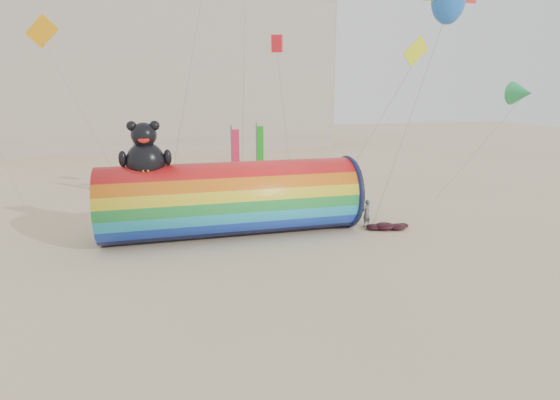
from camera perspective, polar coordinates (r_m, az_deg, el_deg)
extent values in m
plane|color=#CCB58C|center=(21.08, -0.27, -7.39)|extent=(160.00, 160.00, 0.00)
cube|color=#B7AD99|center=(65.42, -21.82, 15.07)|extent=(60.00, 15.00, 20.00)
cube|color=#28303D|center=(57.94, -22.72, 15.75)|extent=(59.50, 0.12, 17.00)
cylinder|color=red|center=(23.92, -6.27, 0.18)|extent=(13.77, 4.02, 4.02)
torus|color=#0F1438|center=(25.75, 8.73, 1.10)|extent=(0.28, 4.21, 4.21)
cylinder|color=black|center=(25.82, 9.06, 1.12)|extent=(0.07, 3.98, 3.98)
ellipsoid|color=black|center=(23.27, -17.12, 4.73)|extent=(1.96, 1.76, 2.07)
ellipsoid|color=yellow|center=(22.67, -17.15, 4.20)|extent=(1.01, 0.44, 0.88)
sphere|color=black|center=(23.10, -17.37, 8.10)|extent=(1.26, 1.26, 1.26)
sphere|color=black|center=(23.10, -18.83, 9.14)|extent=(0.50, 0.50, 0.50)
sphere|color=black|center=(23.05, -16.07, 9.33)|extent=(0.50, 0.50, 0.50)
ellipsoid|color=red|center=(22.61, -17.38, 7.54)|extent=(0.56, 0.20, 0.35)
ellipsoid|color=black|center=(23.20, -19.87, 5.07)|extent=(0.41, 0.41, 0.83)
ellipsoid|color=black|center=(23.10, -14.46, 5.42)|extent=(0.41, 0.41, 0.83)
imported|color=slate|center=(25.88, 11.23, -1.69)|extent=(0.70, 0.60, 1.62)
ellipsoid|color=#3A0A12|center=(25.67, 13.50, -3.35)|extent=(1.17, 0.99, 0.41)
ellipsoid|color=#3A0A12|center=(25.85, 15.08, -3.40)|extent=(0.99, 0.84, 0.34)
ellipsoid|color=#3A0A12|center=(25.54, 12.15, -3.47)|extent=(0.91, 0.77, 0.32)
ellipsoid|color=#3A0A12|center=(26.17, 13.66, -3.18)|extent=(0.78, 0.66, 0.27)
ellipsoid|color=#3A0A12|center=(26.35, 15.69, -3.21)|extent=(0.73, 0.62, 0.25)
cylinder|color=#59595E|center=(33.38, -18.36, 4.52)|extent=(0.10, 0.10, 5.20)
cube|color=#1D1DDA|center=(33.36, -17.84, 4.64)|extent=(0.56, 0.06, 4.50)
cylinder|color=#59595E|center=(33.75, -6.30, 5.25)|extent=(0.10, 0.10, 5.20)
cube|color=#D41D44|center=(33.79, -5.78, 5.36)|extent=(0.56, 0.06, 4.50)
cylinder|color=#59595E|center=(36.85, -3.07, 6.04)|extent=(0.10, 0.10, 5.20)
cube|color=#179A19|center=(36.91, -2.59, 6.14)|extent=(0.56, 0.06, 4.50)
ellipsoid|color=blue|center=(23.11, 21.14, 23.23)|extent=(1.61, 1.25, 2.15)
cube|color=red|center=(27.56, -0.38, 19.76)|extent=(0.62, 0.62, 0.99)
cube|color=#F99B0D|center=(29.72, -28.65, 18.78)|extent=(1.09, 0.06, 1.52)
cone|color=green|center=(29.64, 29.02, 12.11)|extent=(1.36, 1.36, 1.22)
cube|color=#F3FF1A|center=(26.42, 17.30, 18.06)|extent=(0.98, 0.06, 1.38)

